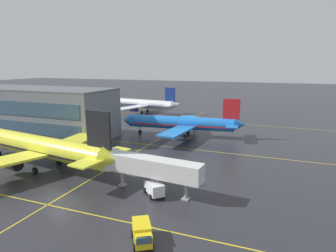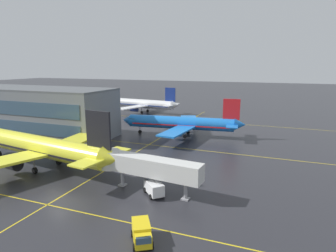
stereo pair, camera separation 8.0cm
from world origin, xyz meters
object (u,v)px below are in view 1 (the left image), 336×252
object	(u,v)px
service_truck_catering	(154,188)
jet_bridge	(139,165)
airliner_third_row	(142,104)
airliner_front_gate	(40,147)
airliner_second_row	(182,123)
service_truck_red_van	(142,233)

from	to	relation	value
service_truck_catering	jet_bridge	size ratio (longest dim) A/B	0.23
airliner_third_row	airliner_front_gate	bearing A→B (deg)	-80.25
airliner_front_gate	airliner_second_row	xyz separation A→B (m)	(16.80, 33.20, -0.50)
airliner_second_row	service_truck_catering	bearing A→B (deg)	-77.75
airliner_second_row	jet_bridge	xyz separation A→B (m)	(4.87, -35.27, 0.44)
service_truck_red_van	jet_bridge	size ratio (longest dim) A/B	0.25
airliner_third_row	airliner_second_row	bearing A→B (deg)	-48.78
airliner_front_gate	airliner_second_row	bearing A→B (deg)	63.16
service_truck_catering	airliner_front_gate	bearing A→B (deg)	172.74
airliner_second_row	airliner_third_row	distance (m)	42.47
airliner_third_row	service_truck_catering	distance (m)	77.18
airliner_third_row	jet_bridge	size ratio (longest dim) A/B	1.86
airliner_second_row	jet_bridge	bearing A→B (deg)	-82.13
jet_bridge	service_truck_red_van	bearing A→B (deg)	-61.85
airliner_third_row	service_truck_red_van	distance (m)	88.95
airliner_front_gate	airliner_third_row	size ratio (longest dim) A/B	1.15
service_truck_catering	service_truck_red_van	bearing A→B (deg)	-72.23
airliner_third_row	service_truck_catering	xyz separation A→B (m)	(35.88, -68.29, -2.41)
airliner_front_gate	service_truck_catering	bearing A→B (deg)	-7.26
airliner_second_row	airliner_third_row	xyz separation A→B (m)	(-27.99, 31.94, -0.02)
airliner_front_gate	jet_bridge	world-z (taller)	airliner_front_gate
airliner_front_gate	service_truck_red_van	distance (m)	31.97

